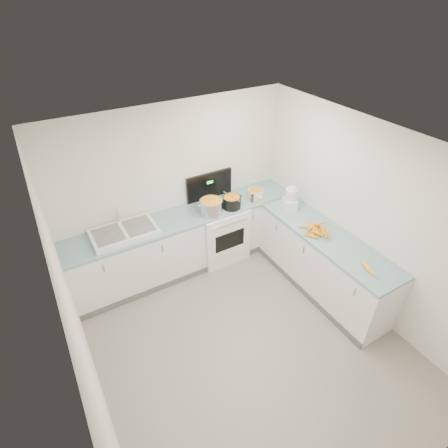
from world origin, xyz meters
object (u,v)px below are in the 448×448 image
steel_pot (211,208)px  black_pot (232,203)px  sink (124,232)px  spice_jar (260,200)px  mixing_bowl (256,193)px  extract_bottle (252,199)px  stove (219,231)px  food_processor (290,199)px

steel_pot → black_pot: steel_pot is taller
sink → spice_jar: sink is taller
black_pot → mixing_bowl: 0.50m
extract_bottle → stove: bearing=161.8°
mixing_bowl → food_processor: bearing=-66.7°
stove → black_pot: size_ratio=4.94×
extract_bottle → sink: bearing=174.7°
steel_pot → extract_bottle: 0.70m
spice_jar → steel_pot: bearing=171.7°
stove → steel_pot: (-0.20, -0.13, 0.57)m
mixing_bowl → spice_jar: 0.20m
mixing_bowl → spice_jar: mixing_bowl is taller
mixing_bowl → food_processor: (0.24, -0.55, 0.10)m
steel_pot → food_processor: (1.07, -0.47, 0.06)m
extract_bottle → food_processor: bearing=-49.1°
black_pot → food_processor: bearing=-32.7°
stove → mixing_bowl: (0.64, -0.05, 0.52)m
steel_pot → black_pot: 0.35m
steel_pot → mixing_bowl: 0.84m
food_processor → steel_pot: bearing=156.3°
sink → spice_jar: 2.05m
steel_pot → black_pot: size_ratio=1.20×
extract_bottle → spice_jar: (0.08, -0.08, -0.01)m
mixing_bowl → steel_pot: bearing=-174.8°
stove → food_processor: 1.23m
food_processor → extract_bottle: bearing=130.9°
sink → steel_pot: 1.26m
steel_pot → spice_jar: 0.79m
black_pot → extract_bottle: 0.35m
black_pot → food_processor: 0.87m
sink → black_pot: size_ratio=3.12×
extract_bottle → food_processor: food_processor is taller
food_processor → black_pot: bearing=147.3°
stove → steel_pot: bearing=-147.6°
stove → steel_pot: stove is taller
extract_bottle → mixing_bowl: bearing=39.5°
sink → food_processor: size_ratio=2.35×
stove → mixing_bowl: bearing=-4.4°
mixing_bowl → spice_jar: size_ratio=2.65×
black_pot → mixing_bowl: (0.49, 0.08, -0.02)m
food_processor → sink: bearing=165.2°
stove → food_processor: size_ratio=3.72×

